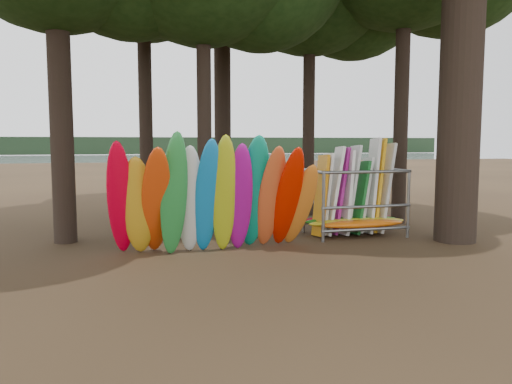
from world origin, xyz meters
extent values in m
plane|color=#47331E|center=(0.00, 0.00, 0.00)|extent=(120.00, 120.00, 0.00)
plane|color=gray|center=(0.00, 60.00, 0.00)|extent=(160.00, 160.00, 0.00)
cube|color=black|center=(0.00, 110.00, 2.00)|extent=(160.00, 4.00, 4.00)
cylinder|color=black|center=(-5.45, 2.89, 5.35)|extent=(0.62, 0.62, 10.70)
cylinder|color=black|center=(-3.06, 5.65, 5.75)|extent=(0.45, 0.45, 11.50)
cylinder|color=black|center=(0.07, 8.01, 7.08)|extent=(0.65, 0.65, 14.15)
cylinder|color=black|center=(2.97, 6.06, 5.64)|extent=(0.45, 0.45, 11.27)
cylinder|color=black|center=(-1.50, 3.09, 5.24)|extent=(0.43, 0.43, 10.48)
cylinder|color=black|center=(5.27, 3.42, 6.11)|extent=(0.48, 0.48, 12.22)
ellipsoid|color=red|center=(-3.96, 0.52, 1.40)|extent=(0.73, 1.70, 2.93)
ellipsoid|color=gold|center=(-3.55, 0.55, 1.22)|extent=(0.91, 1.44, 2.58)
ellipsoid|color=red|center=(-3.14, 0.37, 1.33)|extent=(0.72, 1.94, 2.84)
ellipsoid|color=#237E34|center=(-2.73, 0.21, 1.51)|extent=(0.79, 1.21, 3.10)
ellipsoid|color=beige|center=(-2.32, 0.46, 1.35)|extent=(0.73, 1.18, 2.79)
ellipsoid|color=#0F70B6|center=(-1.91, 0.34, 1.43)|extent=(0.73, 1.30, 2.94)
ellipsoid|color=#A0AC17|center=(-1.49, 0.29, 1.48)|extent=(0.74, 1.26, 3.04)
ellipsoid|color=#940D7E|center=(-1.08, 0.34, 1.37)|extent=(0.76, 1.31, 2.85)
ellipsoid|color=#0C9071|center=(-0.67, 0.51, 1.47)|extent=(0.87, 1.62, 3.07)
ellipsoid|color=#D75526|center=(-0.26, 0.40, 1.34)|extent=(0.70, 1.71, 2.80)
ellipsoid|color=red|center=(0.15, 0.27, 1.33)|extent=(0.73, 2.07, 2.83)
ellipsoid|color=orange|center=(0.57, 0.47, 1.11)|extent=(0.84, 1.75, 2.37)
ellipsoid|color=#D95B0C|center=(2.76, 1.21, 0.42)|extent=(2.60, 0.55, 0.24)
ellipsoid|color=gold|center=(2.76, 1.53, 0.42)|extent=(3.09, 0.55, 0.24)
ellipsoid|color=#206E18|center=(2.76, 1.94, 0.42)|extent=(3.04, 0.55, 0.24)
ellipsoid|color=#B60D23|center=(2.76, 2.23, 0.42)|extent=(3.08, 0.55, 0.24)
cube|color=orange|center=(1.72, 1.85, 1.19)|extent=(0.41, 0.79, 2.42)
cube|color=silver|center=(1.93, 2.03, 1.21)|extent=(0.43, 0.79, 2.46)
cube|color=white|center=(2.14, 1.88, 1.33)|extent=(0.60, 0.77, 2.66)
cube|color=#A01A80|center=(2.35, 1.98, 1.31)|extent=(0.61, 0.81, 2.63)
cube|color=white|center=(2.56, 1.80, 1.25)|extent=(0.38, 0.76, 2.54)
cube|color=silver|center=(2.76, 2.04, 1.34)|extent=(0.58, 0.80, 2.69)
cube|color=#166523|center=(2.97, 1.82, 1.11)|extent=(0.52, 0.76, 2.23)
cube|color=silver|center=(3.18, 2.01, 1.16)|extent=(0.52, 0.75, 2.33)
cube|color=white|center=(3.39, 1.88, 1.44)|extent=(0.43, 0.79, 2.91)
cube|color=yellow|center=(3.60, 1.97, 1.44)|extent=(0.49, 0.79, 2.89)
cube|color=silver|center=(3.81, 1.83, 1.37)|extent=(0.58, 0.78, 2.76)
camera|label=1|loc=(-3.98, -11.68, 2.76)|focal=35.00mm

